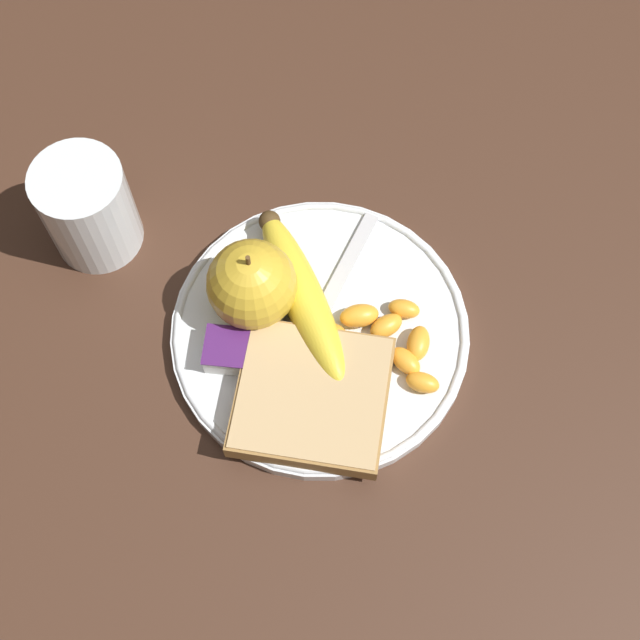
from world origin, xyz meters
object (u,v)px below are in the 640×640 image
juice_glass (89,210)px  banana (302,295)px  bread_slice (307,396)px  fork (318,320)px  plate (320,332)px  apple (252,285)px  jam_packet (232,351)px

juice_glass → banana: 0.19m
bread_slice → fork: size_ratio=0.69×
plate → apple: apple is taller
plate → fork: size_ratio=1.37×
bread_slice → jam_packet: (0.06, -0.03, -0.00)m
banana → juice_glass: bearing=-16.2°
bread_slice → plate: bearing=-93.4°
fork → jam_packet: jam_packet is taller
plate → bread_slice: (0.00, 0.06, 0.02)m
plate → banana: bearing=-52.3°
juice_glass → banana: size_ratio=0.56×
bread_slice → apple: bearing=-56.6°
apple → banana: bearing=-174.6°
plate → fork: (0.00, -0.01, 0.01)m
banana → fork: size_ratio=0.91×
apple → banana: size_ratio=0.50×
banana → jam_packet: banana is taller
bread_slice → juice_glass: bearing=-34.8°
apple → banana: (-0.04, -0.00, -0.02)m
apple → bread_slice: 0.10m
fork → jam_packet: bearing=-39.8°
fork → juice_glass: bearing=-88.9°
plate → banana: (0.02, -0.02, 0.02)m
fork → apple: bearing=-80.4°
apple → jam_packet: (0.01, 0.05, -0.02)m
plate → juice_glass: bearing=-20.5°
banana → fork: bearing=137.7°
bread_slice → fork: (-0.00, -0.07, -0.01)m
bread_slice → fork: bearing=-91.2°
plate → banana: size_ratio=1.50×
juice_glass → fork: juice_glass is taller
juice_glass → banana: bearing=163.8°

